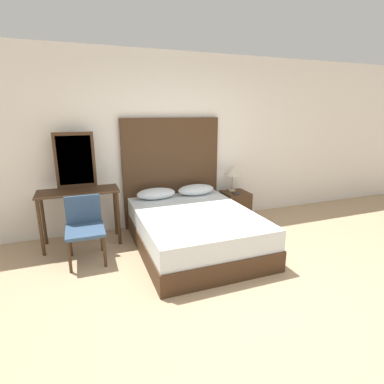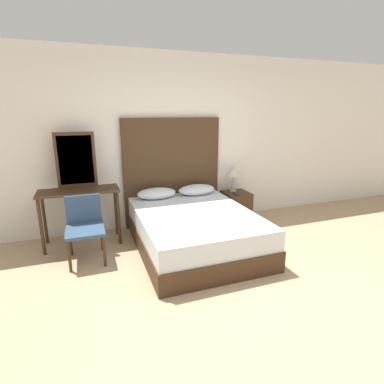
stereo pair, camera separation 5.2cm
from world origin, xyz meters
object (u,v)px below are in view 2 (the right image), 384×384
Objects in this scene: bed at (194,230)px; phone_on_nightstand at (236,194)px; nightstand at (236,206)px; table_lamp at (234,171)px; chair at (85,224)px; phone_on_bed at (200,210)px; vanity_desk at (80,200)px.

bed reaches higher than phone_on_nightstand.
table_lamp is (-0.03, 0.08, 0.60)m from nightstand.
nightstand is 0.63× the size of chair.
chair is (-1.40, 0.20, 0.20)m from bed.
nightstand is (0.94, 0.71, -0.28)m from phone_on_bed.
phone_on_nightstand is at bearing 34.41° from phone_on_bed.
bed is 12.90× the size of phone_on_bed.
nightstand is (1.04, 0.75, -0.01)m from bed.
phone_on_nightstand is (-0.06, -0.11, 0.26)m from nightstand.
table_lamp is 2.84× the size of phone_on_nightstand.
table_lamp reaches higher than phone_on_nightstand.
phone_on_bed is at bearing 24.27° from bed.
bed is at bearing -144.03° from nightstand.
nightstand is 0.28m from phone_on_nightstand.
vanity_desk is (-2.42, 0.02, 0.14)m from phone_on_nightstand.
bed is 1.42m from chair.
nightstand is 1.15× the size of table_lamp.
chair is (-2.41, -0.64, -0.39)m from table_lamp.
nightstand is at bearing 12.78° from chair.
phone_on_bed is 0.31× the size of nightstand.
nightstand is at bearing 1.98° from vanity_desk.
vanity_desk reaches higher than phone_on_bed.
vanity_desk is at bearing -178.02° from nightstand.
phone_on_nightstand is 2.42m from vanity_desk.
vanity_desk is 1.33× the size of chair.
table_lamp reaches higher than vanity_desk.
phone_on_bed reaches higher than nightstand.
chair is at bearing -167.22° from nightstand.
phone_on_nightstand is 0.19× the size of chair.
bed is at bearing -146.49° from phone_on_nightstand.
table_lamp is at bearing 107.34° from nightstand.
phone_on_bed is at bearing -145.59° from phone_on_nightstand.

